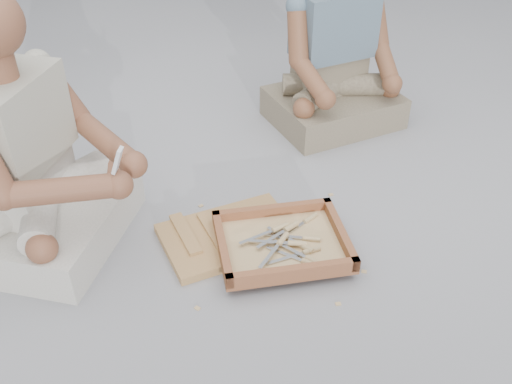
{
  "coord_description": "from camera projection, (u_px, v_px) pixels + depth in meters",
  "views": [
    {
      "loc": [
        -0.17,
        -1.55,
        1.51
      ],
      "look_at": [
        -0.03,
        0.11,
        0.3
      ],
      "focal_mm": 40.0,
      "sensor_mm": 36.0,
      "label": 1
    }
  ],
  "objects": [
    {
      "name": "ground",
      "position": [
        266.0,
        272.0,
        2.15
      ],
      "size": [
        60.0,
        60.0,
        0.0
      ],
      "primitive_type": "plane",
      "color": "#A2A2A8",
      "rests_on": "ground"
    },
    {
      "name": "carved_panel",
      "position": [
        229.0,
        235.0,
        2.3
      ],
      "size": [
        0.61,
        0.51,
        0.04
      ],
      "primitive_type": "cube",
      "rotation": [
        0.0,
        0.0,
        0.35
      ],
      "color": "olive",
      "rests_on": "ground"
    },
    {
      "name": "tool_tray",
      "position": [
        282.0,
        243.0,
        2.2
      ],
      "size": [
        0.53,
        0.44,
        0.06
      ],
      "rotation": [
        0.0,
        0.0,
        0.1
      ],
      "color": "brown",
      "rests_on": "carved_panel"
    },
    {
      "name": "chisel_0",
      "position": [
        301.0,
        245.0,
        2.18
      ],
      "size": [
        0.17,
        0.17,
        0.02
      ],
      "rotation": [
        0.0,
        0.0,
        -0.79
      ],
      "color": "silver",
      "rests_on": "tool_tray"
    },
    {
      "name": "chisel_1",
      "position": [
        309.0,
        259.0,
        2.11
      ],
      "size": [
        0.17,
        0.17,
        0.02
      ],
      "rotation": [
        0.0,
        0.0,
        -0.77
      ],
      "color": "silver",
      "rests_on": "tool_tray"
    },
    {
      "name": "chisel_2",
      "position": [
        305.0,
        262.0,
        2.11
      ],
      "size": [
        0.19,
        0.14,
        0.02
      ],
      "rotation": [
        0.0,
        0.0,
        -0.62
      ],
      "color": "silver",
      "rests_on": "tool_tray"
    },
    {
      "name": "chisel_3",
      "position": [
        307.0,
        221.0,
        2.31
      ],
      "size": [
        0.18,
        0.15,
        0.02
      ],
      "rotation": [
        0.0,
        0.0,
        0.68
      ],
      "color": "silver",
      "rests_on": "tool_tray"
    },
    {
      "name": "chisel_4",
      "position": [
        287.0,
        229.0,
        2.24
      ],
      "size": [
        0.18,
        0.15,
        0.02
      ],
      "rotation": [
        0.0,
        0.0,
        0.66
      ],
      "color": "silver",
      "rests_on": "tool_tray"
    },
    {
      "name": "chisel_5",
      "position": [
        280.0,
        242.0,
        2.17
      ],
      "size": [
        0.14,
        0.19,
        0.02
      ],
      "rotation": [
        0.0,
        0.0,
        0.98
      ],
      "color": "silver",
      "rests_on": "tool_tray"
    },
    {
      "name": "chisel_6",
      "position": [
        275.0,
        229.0,
        2.24
      ],
      "size": [
        0.21,
        0.11,
        0.02
      ],
      "rotation": [
        0.0,
        0.0,
        0.46
      ],
      "color": "silver",
      "rests_on": "tool_tray"
    },
    {
      "name": "chisel_7",
      "position": [
        306.0,
        252.0,
        2.15
      ],
      "size": [
        0.21,
        0.08,
        0.02
      ],
      "rotation": [
        0.0,
        0.0,
        0.31
      ],
      "color": "silver",
      "rests_on": "tool_tray"
    },
    {
      "name": "chisel_8",
      "position": [
        291.0,
        243.0,
        2.17
      ],
      "size": [
        0.22,
        0.06,
        0.02
      ],
      "rotation": [
        0.0,
        0.0,
        -0.18
      ],
      "color": "silver",
      "rests_on": "tool_tray"
    },
    {
      "name": "chisel_9",
      "position": [
        306.0,
        238.0,
        2.21
      ],
      "size": [
        0.22,
        0.07,
        0.02
      ],
      "rotation": [
        0.0,
        0.0,
        -0.24
      ],
      "color": "silver",
      "rests_on": "tool_tray"
    },
    {
      "name": "wood_chip_0",
      "position": [
        266.0,
        209.0,
        2.47
      ],
      "size": [
        0.02,
        0.02,
        0.0
      ],
      "primitive_type": "cube",
      "rotation": [
        0.0,
        0.0,
        0.1
      ],
      "color": "#D0B47B",
      "rests_on": "ground"
    },
    {
      "name": "wood_chip_1",
      "position": [
        321.0,
        269.0,
        2.16
      ],
      "size": [
        0.02,
        0.02,
        0.0
      ],
      "primitive_type": "cube",
      "rotation": [
        0.0,
        0.0,
        1.24
      ],
      "color": "#D0B47B",
      "rests_on": "ground"
    },
    {
      "name": "wood_chip_2",
      "position": [
        238.0,
        236.0,
        2.32
      ],
      "size": [
        0.02,
        0.02,
        0.0
      ],
      "primitive_type": "cube",
      "rotation": [
        0.0,
        0.0,
        2.24
      ],
      "color": "#D0B47B",
      "rests_on": "ground"
    },
    {
      "name": "wood_chip_3",
      "position": [
        218.0,
        210.0,
        2.46
      ],
      "size": [
        0.02,
        0.02,
        0.0
      ],
      "primitive_type": "cube",
      "rotation": [
        0.0,
        0.0,
        1.9
      ],
      "color": "#D0B47B",
      "rests_on": "ground"
    },
    {
      "name": "wood_chip_4",
      "position": [
        241.0,
        271.0,
        2.15
      ],
      "size": [
        0.02,
        0.02,
        0.0
      ],
      "primitive_type": "cube",
      "rotation": [
        0.0,
        0.0,
        2.25
      ],
      "color": "#D0B47B",
      "rests_on": "ground"
    },
    {
      "name": "wood_chip_5",
      "position": [
        264.0,
        241.0,
        2.3
      ],
      "size": [
        0.02,
        0.02,
        0.0
      ],
      "primitive_type": "cube",
      "rotation": [
        0.0,
        0.0,
        2.14
      ],
      "color": "#D0B47B",
      "rests_on": "ground"
    },
    {
      "name": "wood_chip_6",
      "position": [
        364.0,
        271.0,
        2.15
      ],
      "size": [
        0.02,
        0.02,
        0.0
      ],
      "primitive_type": "cube",
      "rotation": [
        0.0,
        0.0,
        2.82
      ],
      "color": "#D0B47B",
      "rests_on": "ground"
    },
    {
      "name": "wood_chip_7",
      "position": [
        327.0,
        235.0,
        2.32
      ],
      "size": [
        0.02,
        0.02,
        0.0
      ],
      "primitive_type": "cube",
      "rotation": [
        0.0,
        0.0,
        0.66
      ],
      "color": "#D0B47B",
      "rests_on": "ground"
    },
    {
      "name": "wood_chip_8",
      "position": [
        331.0,
        230.0,
        2.35
      ],
      "size": [
        0.02,
        0.02,
        0.0
      ],
      "primitive_type": "cube",
      "rotation": [
        0.0,
        0.0,
        1.04
      ],
      "color": "#D0B47B",
      "rests_on": "ground"
    },
    {
      "name": "wood_chip_9",
      "position": [
        201.0,
        206.0,
        2.48
      ],
      "size": [
        0.02,
        0.02,
        0.0
      ],
      "primitive_type": "cube",
      "rotation": [
        0.0,
        0.0,
        0.59
      ],
      "color": "#D0B47B",
      "rests_on": "ground"
    },
    {
      "name": "wood_chip_10",
      "position": [
        307.0,
        221.0,
        2.4
      ],
      "size": [
        0.02,
        0.02,
        0.0
      ],
      "primitive_type": "cube",
      "rotation": [
        0.0,
        0.0,
        1.67
      ],
      "color": "#D0B47B",
      "rests_on": "ground"
    },
    {
      "name": "wood_chip_11",
      "position": [
        253.0,
        214.0,
        2.44
      ],
      "size": [
        0.02,
        0.02,
        0.0
      ],
      "primitive_type": "cube",
      "rotation": [
        0.0,
        0.0,
        1.49
      ],
      "color": "#D0B47B",
      "rests_on": "ground"
    },
    {
      "name": "wood_chip_12",
      "position": [
        249.0,
        276.0,
        2.13
      ],
      "size": [
        0.02,
        0.02,
        0.0
      ],
      "primitive_type": "cube",
      "rotation": [
        0.0,
        0.0,
        0.59
      ],
      "color": "#D0B47B",
      "rests_on": "ground"
    },
    {
      "name": "wood_chip_13",
      "position": [
        197.0,
        308.0,
        2.0
      ],
      "size": [
        0.02,
        0.02,
        0.0
      ],
      "primitive_type": "cube",
      "rotation": [
        0.0,
        0.0,
        2.43
      ],
      "color": "#D0B47B",
      "rests_on": "ground"
    },
    {
      "name": "wood_chip_14",
      "position": [
        331.0,
        195.0,
        2.55
      ],
      "size": [
        0.02,
        0.02,
        0.0
      ],
      "primitive_type": "cube",
      "rotation": [
        0.0,
        0.0,
        0.28
      ],
      "color": "#D0B47B",
      "rests_on": "ground"
    },
    {
      "name": "wood_chip_15",
      "position": [
        338.0,
        304.0,
        2.02
      ],
      "size": [
        0.02,
        0.02,
        0.0
      ],
      "primitive_type": "cube",
      "rotation": [
        0.0,
        0.0,
        0.07
      ],
      "color": "#D0B47B",
      "rests_on": "ground"
    },
    {
      "name": "craftsman",
      "position": [
        37.0,
        168.0,
        2.11
      ],
      "size": [
        0.75,
        0.77,
        1.0
      ],
      "rotation": [
        0.0,
        0.0,
        -1.88
      ],
      "color": "beige",
      "rests_on": "ground"
    },
    {
      "name": "companion",
      "position": [
        335.0,
        63.0,
        2.92
      ],
      "size": [
        0.77,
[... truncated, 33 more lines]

